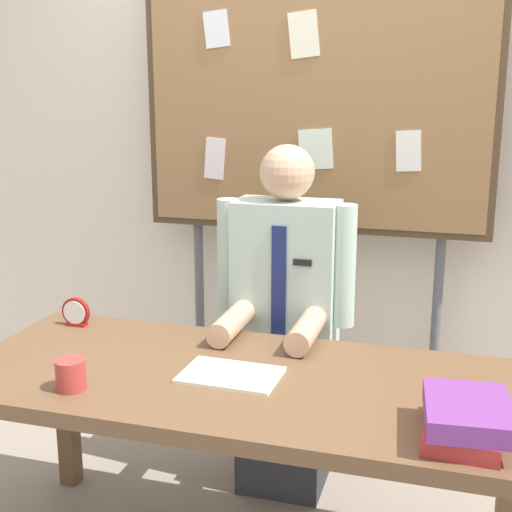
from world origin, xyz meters
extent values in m
cube|color=beige|center=(0.00, 1.28, 1.35)|extent=(6.40, 0.08, 2.70)
cube|color=brown|center=(0.00, 0.00, 0.71)|extent=(1.84, 0.79, 0.05)
cube|color=brown|center=(-0.86, 0.34, 0.34)|extent=(0.07, 0.07, 0.68)
cube|color=brown|center=(0.86, 0.34, 0.34)|extent=(0.07, 0.07, 0.68)
cube|color=#2D2D33|center=(0.00, 0.59, 0.22)|extent=(0.34, 0.30, 0.44)
cube|color=#B2CCBC|center=(0.00, 0.59, 0.82)|extent=(0.40, 0.22, 0.76)
sphere|color=tan|center=(0.00, 0.59, 1.31)|extent=(0.21, 0.21, 0.21)
cylinder|color=#B2CCBC|center=(-0.23, 0.57, 0.97)|extent=(0.09, 0.09, 0.47)
cylinder|color=#B2CCBC|center=(0.23, 0.57, 0.97)|extent=(0.09, 0.09, 0.47)
cylinder|color=tan|center=(-0.14, 0.33, 0.78)|extent=(0.09, 0.30, 0.09)
cylinder|color=tan|center=(0.14, 0.33, 0.78)|extent=(0.09, 0.30, 0.09)
cube|color=navy|center=(0.00, 0.48, 0.88)|extent=(0.06, 0.01, 0.49)
cube|color=black|center=(0.09, 0.48, 0.99)|extent=(0.07, 0.01, 0.02)
cube|color=#4C3823|center=(0.00, 1.08, 1.60)|extent=(1.56, 0.05, 1.22)
cube|color=olive|center=(0.00, 1.07, 1.60)|extent=(1.50, 0.04, 1.16)
cylinder|color=#59595E|center=(-0.57, 1.11, 0.51)|extent=(0.04, 0.04, 1.02)
cylinder|color=#59595E|center=(0.57, 1.11, 0.51)|extent=(0.04, 0.04, 1.02)
cube|color=white|center=(0.41, 1.04, 1.36)|extent=(0.11, 0.00, 0.18)
cube|color=#F4EFCC|center=(-0.05, 1.04, 1.84)|extent=(0.14, 0.00, 0.20)
cube|color=silver|center=(0.01, 1.04, 1.36)|extent=(0.16, 0.00, 0.19)
cube|color=white|center=(-0.44, 1.04, 1.87)|extent=(0.13, 0.00, 0.17)
cube|color=silver|center=(-0.46, 1.04, 1.31)|extent=(0.11, 0.00, 0.19)
cube|color=#B22D2D|center=(0.68, -0.21, 0.76)|extent=(0.20, 0.29, 0.05)
cube|color=#72337F|center=(0.69, -0.22, 0.81)|extent=(0.24, 0.30, 0.06)
cube|color=#F4EFCC|center=(-0.02, -0.02, 0.74)|extent=(0.31, 0.22, 0.01)
cylinder|color=maroon|center=(-0.75, 0.27, 0.79)|extent=(0.11, 0.02, 0.11)
cylinder|color=white|center=(-0.75, 0.26, 0.79)|extent=(0.09, 0.00, 0.09)
cube|color=maroon|center=(-0.75, 0.27, 0.74)|extent=(0.08, 0.04, 0.01)
cylinder|color=#B23833|center=(-0.46, -0.24, 0.78)|extent=(0.09, 0.09, 0.09)
camera|label=1|loc=(0.63, -1.94, 1.62)|focal=48.44mm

